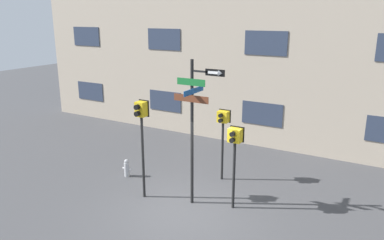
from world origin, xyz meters
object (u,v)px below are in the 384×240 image
pedestrian_signal_right (235,145)px  street_sign_pole (194,119)px  pedestrian_signal_across (223,125)px  fire_hydrant (127,168)px  pedestrian_signal_left (141,123)px

pedestrian_signal_right → street_sign_pole: bearing=-163.4°
pedestrian_signal_across → fire_hydrant: 3.64m
pedestrian_signal_left → pedestrian_signal_right: bearing=15.4°
street_sign_pole → fire_hydrant: size_ratio=6.80×
pedestrian_signal_across → fire_hydrant: pedestrian_signal_across is taller
street_sign_pole → fire_hydrant: street_sign_pole is taller
pedestrian_signal_left → pedestrian_signal_across: 2.82m
pedestrian_signal_across → pedestrian_signal_left: bearing=-122.9°
pedestrian_signal_left → fire_hydrant: bearing=146.9°
pedestrian_signal_across → fire_hydrant: size_ratio=3.87×
pedestrian_signal_right → fire_hydrant: pedestrian_signal_right is taller
fire_hydrant → street_sign_pole: bearing=-10.2°
street_sign_pole → fire_hydrant: (-2.96, 0.53, -2.29)m
street_sign_pole → fire_hydrant: 3.78m
fire_hydrant → pedestrian_signal_left: bearing=-33.1°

